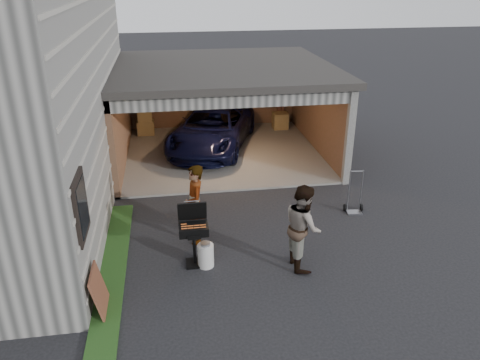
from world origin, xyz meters
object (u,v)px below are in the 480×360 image
object	(u,v)px
man	(303,226)
hand_truck	(354,204)
minivan	(212,130)
woman	(195,205)
propane_tank	(206,255)
plywood_panel	(99,292)
bbq_grill	(194,231)

from	to	relation	value
man	hand_truck	size ratio (longest dim) A/B	1.61
minivan	woman	size ratio (longest dim) A/B	2.65
minivan	man	size ratio (longest dim) A/B	2.67
propane_tank	minivan	bearing A→B (deg)	82.94
woman	plywood_panel	world-z (taller)	woman
woman	hand_truck	size ratio (longest dim) A/B	1.63
propane_tank	hand_truck	xyz separation A→B (m)	(3.87, 1.77, -0.03)
propane_tank	hand_truck	world-z (taller)	hand_truck
minivan	hand_truck	xyz separation A→B (m)	(3.03, -5.03, -0.45)
man	hand_truck	bearing A→B (deg)	-45.45
woman	man	size ratio (longest dim) A/B	1.01
minivan	woman	bearing A→B (deg)	-79.64
hand_truck	propane_tank	bearing A→B (deg)	-148.59
bbq_grill	propane_tank	xyz separation A→B (m)	(0.22, -0.13, -0.53)
woman	plywood_panel	size ratio (longest dim) A/B	2.12
hand_truck	woman	bearing A→B (deg)	-162.47
propane_tank	man	bearing A→B (deg)	-7.23
propane_tank	plywood_panel	world-z (taller)	plywood_panel
minivan	plywood_panel	distance (m)	8.39
minivan	hand_truck	bearing A→B (deg)	-39.10
hand_truck	man	bearing A→B (deg)	-126.98
minivan	man	world-z (taller)	man
woman	bbq_grill	distance (m)	0.90
man	minivan	bearing A→B (deg)	7.26
bbq_grill	hand_truck	distance (m)	4.44
man	hand_truck	xyz separation A→B (m)	(1.94, 2.01, -0.68)
minivan	hand_truck	world-z (taller)	minivan
minivan	propane_tank	world-z (taller)	minivan
man	propane_tank	world-z (taller)	man
woman	minivan	bearing A→B (deg)	165.68
propane_tank	plywood_panel	bearing A→B (deg)	-150.49
bbq_grill	hand_truck	size ratio (longest dim) A/B	1.18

